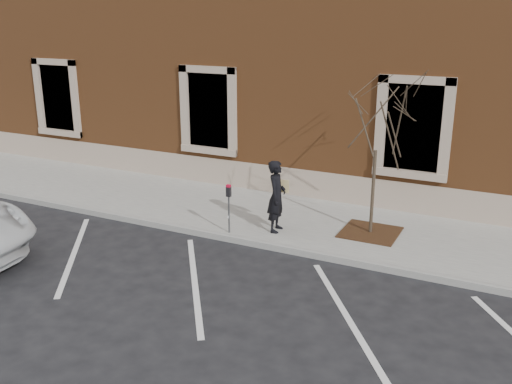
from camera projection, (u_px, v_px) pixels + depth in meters
The scene contains 9 objects.
ground at pixel (245, 243), 13.38m from camera, with size 120.00×120.00×0.00m, color #28282B.
sidewalk_near at pixel (276, 218), 14.86m from camera, with size 40.00×3.50×0.15m, color #B6B4AA.
curb_near at pixel (244, 241), 13.32m from camera, with size 40.00×0.12×0.15m, color #9E9E99.
parking_stripes at pixel (195, 281), 11.50m from camera, with size 28.00×4.40×0.01m, color silver, non-canonical shape.
building_civic at pixel (352, 50), 18.80m from camera, with size 40.00×8.62×8.00m.
man at pixel (277, 196), 13.52m from camera, with size 0.63×0.42×1.74m, color black.
parking_meter at pixel (229, 200), 13.39m from camera, with size 0.11×0.08×1.20m.
tree_grate at pixel (370, 232), 13.62m from camera, with size 1.32×1.32×0.03m, color #462F16.
sapling at pixel (377, 127), 12.85m from camera, with size 2.21×2.21×3.68m.
Camera 1 is at (5.74, -10.99, 5.19)m, focal length 40.00 mm.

